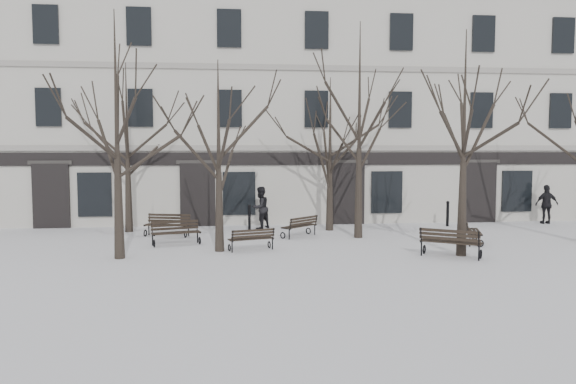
{
  "coord_description": "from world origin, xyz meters",
  "views": [
    {
      "loc": [
        -1.96,
        -18.05,
        3.58
      ],
      "look_at": [
        0.18,
        3.0,
        1.93
      ],
      "focal_mm": 35.0,
      "sensor_mm": 36.0,
      "label": 1
    }
  ],
  "objects": [
    {
      "name": "pedestrian_c",
      "position": [
        12.95,
        7.08,
        0.0
      ],
      "size": [
        1.11,
        0.52,
        1.86
      ],
      "primitive_type": "imported",
      "rotation": [
        0.0,
        0.0,
        3.08
      ],
      "color": "black",
      "rests_on": "ground"
    },
    {
      "name": "tree_2",
      "position": [
        5.68,
        -0.18,
        4.65
      ],
      "size": [
        5.21,
        5.21,
        7.44
      ],
      "color": "black",
      "rests_on": "ground"
    },
    {
      "name": "tree_0",
      "position": [
        -5.6,
        0.47,
        4.98
      ],
      "size": [
        5.58,
        5.58,
        7.97
      ],
      "color": "black",
      "rests_on": "ground"
    },
    {
      "name": "tree_5",
      "position": [
        2.32,
        6.04,
        4.14
      ],
      "size": [
        4.64,
        4.64,
        6.63
      ],
      "color": "black",
      "rests_on": "ground"
    },
    {
      "name": "pedestrian_b",
      "position": [
        -0.68,
        6.84,
        0.0
      ],
      "size": [
        1.15,
        1.15,
        1.88
      ],
      "primitive_type": "imported",
      "rotation": [
        0.0,
        0.0,
        3.91
      ],
      "color": "black",
      "rests_on": "ground"
    },
    {
      "name": "bench_2",
      "position": [
        5.18,
        -0.48,
        0.53
      ],
      "size": [
        1.98,
        1.63,
        0.98
      ],
      "rotation": [
        0.0,
        0.0,
        2.56
      ],
      "color": "black",
      "rests_on": "ground"
    },
    {
      "name": "bollard_b",
      "position": [
        7.94,
        6.71,
        0.63
      ],
      "size": [
        0.15,
        0.15,
        1.18
      ],
      "color": "black",
      "rests_on": "ground"
    },
    {
      "name": "bench_1",
      "position": [
        -1.27,
        1.44,
        0.43
      ],
      "size": [
        1.66,
        1.02,
        0.8
      ],
      "rotation": [
        0.0,
        0.0,
        3.45
      ],
      "color": "black",
      "rests_on": "ground"
    },
    {
      "name": "bench_4",
      "position": [
        0.81,
        4.3,
        0.46
      ],
      "size": [
        1.63,
        1.57,
        0.85
      ],
      "rotation": [
        0.0,
        0.0,
        3.89
      ],
      "color": "black",
      "rests_on": "ground"
    },
    {
      "name": "bench_3",
      "position": [
        -4.57,
        5.04,
        0.49
      ],
      "size": [
        1.9,
        1.09,
        0.91
      ],
      "rotation": [
        0.0,
        0.0,
        -0.26
      ],
      "color": "black",
      "rests_on": "ground"
    },
    {
      "name": "ground",
      "position": [
        0.0,
        0.0,
        0.0
      ],
      "size": [
        100.0,
        100.0,
        0.0
      ],
      "primitive_type": "plane",
      "color": "silver",
      "rests_on": "ground"
    },
    {
      "name": "tree_1",
      "position": [
        -2.38,
        1.45,
        4.12
      ],
      "size": [
        4.61,
        4.61,
        6.59
      ],
      "color": "black",
      "rests_on": "ground"
    },
    {
      "name": "bench_5",
      "position": [
        7.05,
        2.16,
        0.48
      ],
      "size": [
        1.13,
        1.84,
        0.88
      ],
      "rotation": [
        0.0,
        0.0,
        1.26
      ],
      "color": "black",
      "rests_on": "ground"
    },
    {
      "name": "bollard_a",
      "position": [
        -1.18,
        6.56,
        0.6
      ],
      "size": [
        0.14,
        0.14,
        1.12
      ],
      "color": "black",
      "rests_on": "ground"
    },
    {
      "name": "bench_0",
      "position": [
        -4.03,
        2.93,
        0.48
      ],
      "size": [
        1.86,
        1.11,
        0.89
      ],
      "rotation": [
        0.0,
        0.0,
        0.29
      ],
      "color": "black",
      "rests_on": "ground"
    },
    {
      "name": "tree_6",
      "position": [
        3.11,
        3.89,
        5.34
      ],
      "size": [
        5.97,
        5.97,
        8.54
      ],
      "color": "black",
      "rests_on": "ground"
    },
    {
      "name": "building",
      "position": [
        0.0,
        12.96,
        5.52
      ],
      "size": [
        40.4,
        10.2,
        11.4
      ],
      "color": "#B4B0A7",
      "rests_on": "ground"
    },
    {
      "name": "tree_4",
      "position": [
        -6.35,
        6.44,
        4.49
      ],
      "size": [
        5.03,
        5.03,
        7.18
      ],
      "color": "black",
      "rests_on": "ground"
    }
  ]
}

